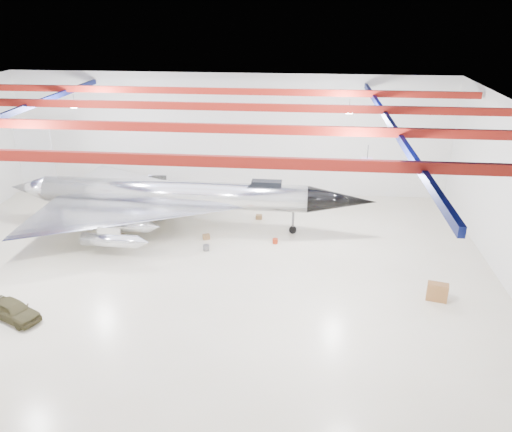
# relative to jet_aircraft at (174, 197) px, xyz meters

# --- Properties ---
(floor) EXTENTS (40.00, 40.00, 0.00)m
(floor) POSITION_rel_jet_aircraft_xyz_m (3.09, -6.22, -2.61)
(floor) COLOR beige
(floor) RESTS_ON ground
(wall_back) EXTENTS (40.00, 0.00, 40.00)m
(wall_back) POSITION_rel_jet_aircraft_xyz_m (3.09, 8.78, 2.89)
(wall_back) COLOR silver
(wall_back) RESTS_ON floor
(ceiling) EXTENTS (40.00, 40.00, 0.00)m
(ceiling) POSITION_rel_jet_aircraft_xyz_m (3.09, -6.22, 8.39)
(ceiling) COLOR #0A0F38
(ceiling) RESTS_ON wall_back
(ceiling_structure) EXTENTS (39.50, 29.50, 1.08)m
(ceiling_structure) POSITION_rel_jet_aircraft_xyz_m (3.09, -6.22, 7.71)
(ceiling_structure) COLOR maroon
(ceiling_structure) RESTS_ON ceiling
(jet_aircraft) EXTENTS (29.14, 16.89, 7.95)m
(jet_aircraft) POSITION_rel_jet_aircraft_xyz_m (0.00, 0.00, 0.00)
(jet_aircraft) COLOR silver
(jet_aircraft) RESTS_ON floor
(jeep) EXTENTS (3.73, 2.69, 1.18)m
(jeep) POSITION_rel_jet_aircraft_xyz_m (-6.05, -13.23, -2.02)
(jeep) COLOR #3E391F
(jeep) RESTS_ON floor
(desk) EXTENTS (1.33, 0.88, 1.12)m
(desk) POSITION_rel_jet_aircraft_xyz_m (18.43, -8.79, -2.05)
(desk) COLOR brown
(desk) RESTS_ON floor
(crate_ply) EXTENTS (0.55, 0.44, 0.37)m
(crate_ply) POSITION_rel_jet_aircraft_xyz_m (-3.69, -2.45, -2.42)
(crate_ply) COLOR olive
(crate_ply) RESTS_ON floor
(engine_drum) EXTENTS (0.61, 0.61, 0.42)m
(engine_drum) POSITION_rel_jet_aircraft_xyz_m (3.22, -3.69, -2.40)
(engine_drum) COLOR #59595B
(engine_drum) RESTS_ON floor
(parts_bin) EXTENTS (0.52, 0.41, 0.36)m
(parts_bin) POSITION_rel_jet_aircraft_xyz_m (6.52, 2.36, -2.43)
(parts_bin) COLOR olive
(parts_bin) RESTS_ON floor
(crate_small) EXTENTS (0.42, 0.38, 0.23)m
(crate_small) POSITION_rel_jet_aircraft_xyz_m (-1.65, 1.33, -2.49)
(crate_small) COLOR #59595B
(crate_small) RESTS_ON floor
(tool_chest) EXTENTS (0.50, 0.50, 0.37)m
(tool_chest) POSITION_rel_jet_aircraft_xyz_m (8.16, -2.05, -2.42)
(tool_chest) COLOR #A42A10
(tool_chest) RESTS_ON floor
(oil_barrel) EXTENTS (0.64, 0.59, 0.36)m
(oil_barrel) POSITION_rel_jet_aircraft_xyz_m (2.87, -1.84, -2.43)
(oil_barrel) COLOR olive
(oil_barrel) RESTS_ON floor
(spares_box) EXTENTS (0.50, 0.50, 0.37)m
(spares_box) POSITION_rel_jet_aircraft_xyz_m (2.38, 4.26, -2.42)
(spares_box) COLOR #59595B
(spares_box) RESTS_ON floor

